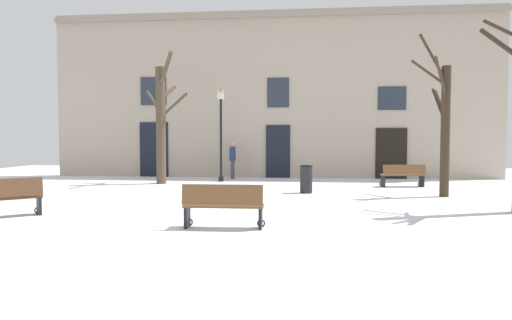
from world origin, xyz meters
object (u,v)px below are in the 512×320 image
Objects in this scene: tree_left_of_center at (161,120)px; bench_back_to_back_right at (3,198)px; bench_near_center_tree at (223,205)px; person_strolling at (233,158)px; tree_foreground at (444,123)px; streetlamp at (221,125)px; bench_near_lamp at (403,175)px; litter_bin at (306,179)px.

tree_left_of_center is 8.23m from bench_back_to_back_right.
bench_near_center_tree is 1.00× the size of person_strolling.
tree_foreground reaches higher than bench_back_to_back_right.
person_strolling reaches higher than bench_back_to_back_right.
bench_back_to_back_right is at bearing -98.92° from tree_left_of_center.
tree_foreground reaches higher than bench_near_center_tree.
streetlamp is (2.20, 1.08, -0.16)m from tree_left_of_center.
tree_foreground is at bearing 54.80° from person_strolling.
tree_foreground is 3.02× the size of bench_near_lamp.
tree_foreground reaches higher than person_strolling.
bench_near_center_tree is (-1.73, -6.04, 0.01)m from litter_bin.
bench_near_center_tree is at bearing 131.66° from bench_back_to_back_right.
tree_foreground is at bearing -27.66° from streetlamp.
bench_near_lamp is at bearing 174.91° from bench_back_to_back_right.
streetlamp reaches higher than bench_near_lamp.
tree_left_of_center reaches higher than litter_bin.
bench_back_to_back_right is (-3.43, -8.95, -1.88)m from streetlamp.
streetlamp is 7.46m from bench_near_lamp.
tree_left_of_center is 1.32× the size of streetlamp.
tree_left_of_center is 3.35× the size of bench_back_to_back_right.
bench_near_lamp is 12.96m from bench_back_to_back_right.
bench_back_to_back_right is (-10.51, -7.57, 0.03)m from bench_near_lamp.
tree_foreground is at bearing 162.92° from bench_back_to_back_right.
person_strolling is at bearing 42.35° from tree_left_of_center.
streetlamp is at bearing -80.63° from bench_near_center_tree.
litter_bin is 0.55× the size of person_strolling.
litter_bin is (-4.22, 0.45, -1.82)m from tree_foreground.
person_strolling is at bearing 123.66° from litter_bin.
litter_bin is at bearing 24.36° from bench_near_lamp.
tree_left_of_center is 3.08× the size of bench_near_lamp.
tree_left_of_center reaches higher than bench_near_lamp.
streetlamp reaches higher than bench_near_center_tree.
tree_foreground is 3.30m from bench_near_lamp.
bench_back_to_back_right is at bearing -142.25° from litter_bin.
bench_near_lamp is at bearing 69.25° from person_strolling.
streetlamp is 5.35m from litter_bin.
tree_foreground is 12.31m from bench_back_to_back_right.
streetlamp is (-7.71, 4.04, 0.06)m from tree_foreground.
streetlamp is 9.77m from bench_back_to_back_right.
bench_near_center_tree is (-5.95, -5.59, -1.81)m from tree_foreground.
bench_back_to_back_right reaches higher than bench_near_lamp.
streetlamp is 2.34× the size of bench_near_lamp.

